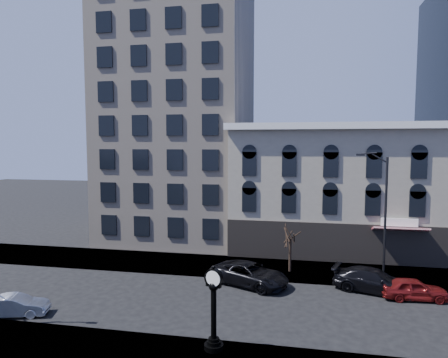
# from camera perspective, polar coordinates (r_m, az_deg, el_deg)

# --- Properties ---
(ground) EXTENTS (160.00, 160.00, 0.00)m
(ground) POSITION_cam_1_polar(r_m,az_deg,el_deg) (28.37, -5.77, -16.97)
(ground) COLOR black
(ground) RESTS_ON ground
(sidewalk_far) EXTENTS (160.00, 6.00, 0.12)m
(sidewalk_far) POSITION_cam_1_polar(r_m,az_deg,el_deg) (35.64, -1.97, -12.20)
(sidewalk_far) COLOR #9A978C
(sidewalk_far) RESTS_ON ground
(cream_tower) EXTENTS (15.90, 15.40, 42.50)m
(cream_tower) POSITION_cam_1_polar(r_m,az_deg,el_deg) (46.96, -6.49, 15.69)
(cream_tower) COLOR beige
(cream_tower) RESTS_ON ground
(victorian_row) EXTENTS (22.60, 11.19, 12.50)m
(victorian_row) POSITION_cam_1_polar(r_m,az_deg,el_deg) (41.53, 16.94, -1.57)
(victorian_row) COLOR gray
(victorian_row) RESTS_ON ground
(street_clock) EXTENTS (1.00, 1.00, 4.40)m
(street_clock) POSITION_cam_1_polar(r_m,az_deg,el_deg) (21.39, -1.49, -18.41)
(street_clock) COLOR black
(street_clock) RESTS_ON sidewalk_near
(street_lamp_far) EXTENTS (2.61, 0.59, 10.07)m
(street_lamp_far) POSITION_cam_1_polar(r_m,az_deg,el_deg) (31.88, 20.89, -0.50)
(street_lamp_far) COLOR black
(street_lamp_far) RESTS_ON sidewalk_far
(bare_tree_far) EXTENTS (2.58, 2.58, 4.42)m
(bare_tree_far) POSITION_cam_1_polar(r_m,az_deg,el_deg) (33.42, 9.46, -7.41)
(bare_tree_far) COLOR black
(bare_tree_far) RESTS_ON sidewalk_far
(car_near_b) EXTENTS (4.14, 2.47, 1.29)m
(car_near_b) POSITION_cam_1_polar(r_m,az_deg,el_deg) (28.92, -27.68, -15.73)
(car_near_b) COLOR #A5A8AD
(car_near_b) RESTS_ON ground
(car_far_a) EXTENTS (6.64, 5.00, 1.68)m
(car_far_a) POSITION_cam_1_polar(r_m,az_deg,el_deg) (30.93, 3.68, -13.41)
(car_far_a) COLOR black
(car_far_a) RESTS_ON ground
(car_far_b) EXTENTS (6.14, 3.91, 1.66)m
(car_far_b) POSITION_cam_1_polar(r_m,az_deg,el_deg) (31.46, 20.61, -13.42)
(car_far_b) COLOR black
(car_far_b) RESTS_ON ground
(car_far_c) EXTENTS (4.40, 2.03, 1.46)m
(car_far_c) POSITION_cam_1_polar(r_m,az_deg,el_deg) (31.13, 25.49, -13.99)
(car_far_c) COLOR maroon
(car_far_c) RESTS_ON ground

